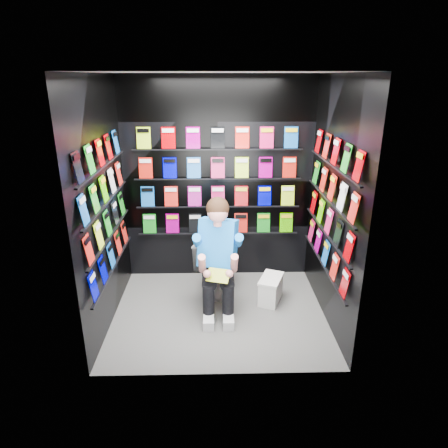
{
  "coord_description": "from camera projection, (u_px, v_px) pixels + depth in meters",
  "views": [
    {
      "loc": [
        -0.04,
        -3.95,
        2.57
      ],
      "look_at": [
        0.06,
        0.15,
        1.04
      ],
      "focal_mm": 32.0,
      "sensor_mm": 36.0,
      "label": 1
    }
  ],
  "objects": [
    {
      "name": "longbox_lid",
      "position": [
        271.0,
        279.0,
        4.75
      ],
      "size": [
        0.36,
        0.46,
        0.03
      ],
      "primitive_type": "cube",
      "rotation": [
        0.0,
        0.0,
        -0.38
      ],
      "color": "silver",
      "rests_on": "longbox"
    },
    {
      "name": "comics_right",
      "position": [
        331.0,
        205.0,
        4.17
      ],
      "size": [
        0.06,
        1.7,
        1.37
      ],
      "primitive_type": null,
      "color": "red",
      "rests_on": "wall_right"
    },
    {
      "name": "comics_back",
      "position": [
        218.0,
        182.0,
        5.05
      ],
      "size": [
        2.1,
        0.06,
        1.37
      ],
      "primitive_type": null,
      "color": "red",
      "rests_on": "wall_back"
    },
    {
      "name": "wall_front",
      "position": [
        220.0,
        244.0,
        3.21
      ],
      "size": [
        2.4,
        0.04,
        2.6
      ],
      "primitive_type": "cube",
      "color": "black",
      "rests_on": "floor"
    },
    {
      "name": "longbox",
      "position": [
        271.0,
        290.0,
        4.8
      ],
      "size": [
        0.34,
        0.44,
        0.29
      ],
      "primitive_type": "cube",
      "rotation": [
        0.0,
        0.0,
        -0.38
      ],
      "color": "silver",
      "rests_on": "floor"
    },
    {
      "name": "wall_back",
      "position": [
        218.0,
        182.0,
        5.08
      ],
      "size": [
        2.4,
        0.04,
        2.6
      ],
      "primitive_type": "cube",
      "color": "black",
      "rests_on": "floor"
    },
    {
      "name": "wall_left",
      "position": [
        103.0,
        207.0,
        4.12
      ],
      "size": [
        0.04,
        2.0,
        2.6
      ],
      "primitive_type": "cube",
      "color": "black",
      "rests_on": "floor"
    },
    {
      "name": "ceiling",
      "position": [
        218.0,
        72.0,
        3.69
      ],
      "size": [
        2.4,
        2.4,
        0.0
      ],
      "primitive_type": "plane",
      "color": "white",
      "rests_on": "floor"
    },
    {
      "name": "floor",
      "position": [
        219.0,
        313.0,
        4.6
      ],
      "size": [
        2.4,
        2.4,
        0.0
      ],
      "primitive_type": "plane",
      "color": "#595957",
      "rests_on": "ground"
    },
    {
      "name": "wall_right",
      "position": [
        333.0,
        205.0,
        4.17
      ],
      "size": [
        0.04,
        2.0,
        2.6
      ],
      "primitive_type": "cube",
      "color": "black",
      "rests_on": "floor"
    },
    {
      "name": "toilet",
      "position": [
        218.0,
        263.0,
        4.99
      ],
      "size": [
        0.62,
        0.84,
        0.73
      ],
      "primitive_type": "imported",
      "rotation": [
        0.0,
        0.0,
        2.85
      ],
      "color": "silver",
      "rests_on": "floor"
    },
    {
      "name": "comics_left",
      "position": [
        106.0,
        206.0,
        4.12
      ],
      "size": [
        0.06,
        1.7,
        1.37
      ],
      "primitive_type": null,
      "color": "red",
      "rests_on": "wall_left"
    },
    {
      "name": "reader",
      "position": [
        218.0,
        244.0,
        4.48
      ],
      "size": [
        0.77,
        0.95,
        1.51
      ],
      "primitive_type": null,
      "rotation": [
        0.0,
        0.0,
        -0.3
      ],
      "color": "blue",
      "rests_on": "toilet"
    },
    {
      "name": "held_comic",
      "position": [
        218.0,
        276.0,
        4.23
      ],
      "size": [
        0.27,
        0.21,
        0.1
      ],
      "primitive_type": "cube",
      "rotation": [
        -0.96,
        0.0,
        -0.3
      ],
      "color": "green",
      "rests_on": "reader"
    }
  ]
}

